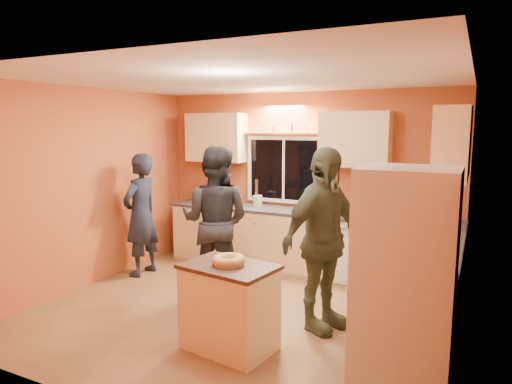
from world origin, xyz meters
The scene contains 14 objects.
ground centered at (0.00, 0.00, 0.00)m, with size 4.50×4.50×0.00m, color brown.
room_shell centered at (0.12, 0.41, 1.62)m, with size 4.54×4.04×2.61m.
back_counter centered at (0.01, 1.70, 0.45)m, with size 4.23×0.62×0.90m.
right_counter centered at (1.95, 0.50, 0.45)m, with size 0.62×1.84×0.90m.
refrigerator centered at (1.89, -0.80, 0.90)m, with size 0.72×0.70×1.80m, color silver.
island centered at (0.32, -0.79, 0.42)m, with size 0.93×0.70×0.83m.
bundt_pastry centered at (0.32, -0.79, 0.87)m, with size 0.31×0.31×0.09m, color tan.
person_left centered at (-1.90, 0.59, 0.86)m, with size 0.63×0.41×1.73m, color black.
person_center centered at (-0.56, 0.41, 0.93)m, with size 0.91×0.71×1.86m, color black.
person_right centered at (0.95, 0.03, 0.95)m, with size 1.12×0.46×1.90m, color #373B25.
mixing_bowl centered at (0.76, 1.68, 0.95)m, with size 0.39×0.39×0.10m, color black.
utensil_crock centered at (-0.62, 1.73, 0.99)m, with size 0.14×0.14×0.17m, color beige.
potted_plant centered at (1.94, 0.47, 1.05)m, with size 0.28×0.24×0.31m, color gray.
red_box centered at (2.02, 1.30, 0.94)m, with size 0.16×0.12×0.07m, color maroon.
Camera 1 is at (2.36, -4.35, 2.10)m, focal length 32.00 mm.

